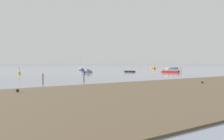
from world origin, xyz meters
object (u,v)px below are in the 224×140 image
object	(u,v)px
motorboat_moored_0	(168,71)
motorboat_moored_4	(88,72)
motorboat_moored_1	(175,68)
channel_buoy	(19,72)
mooring_post_near	(43,79)
mooring_post_left	(181,69)
sailboat_moored_0	(82,69)
motorboat_moored_3	(153,68)
mooring_post_right	(84,78)
rowboat_moored_0	(130,71)

from	to	relation	value
motorboat_moored_0	motorboat_moored_4	bearing A→B (deg)	32.80
motorboat_moored_1	channel_buoy	size ratio (longest dim) A/B	1.91
motorboat_moored_4	mooring_post_near	xyz separation A→B (m)	(-23.22, -30.57, 0.63)
motorboat_moored_4	mooring_post_left	bearing A→B (deg)	-57.24
motorboat_moored_1	sailboat_moored_0	xyz separation A→B (m)	(-54.09, 6.22, 0.12)
motorboat_moored_3	channel_buoy	world-z (taller)	channel_buoy
motorboat_moored_1	mooring_post_right	bearing A→B (deg)	-97.32
mooring_post_near	mooring_post_left	size ratio (longest dim) A/B	1.04
motorboat_moored_0	motorboat_moored_3	size ratio (longest dim) A/B	1.07
rowboat_moored_0	motorboat_moored_0	size ratio (longest dim) A/B	0.66
motorboat_moored_1	mooring_post_right	size ratio (longest dim) A/B	2.52
sailboat_moored_0	channel_buoy	distance (m)	33.74
channel_buoy	mooring_post_right	size ratio (longest dim) A/B	1.32
sailboat_moored_0	mooring_post_right	xyz separation A→B (m)	(-23.04, -53.53, 0.42)
motorboat_moored_4	mooring_post_left	distance (m)	36.66
motorboat_moored_4	sailboat_moored_0	world-z (taller)	sailboat_moored_0
sailboat_moored_0	mooring_post_left	xyz separation A→B (m)	(27.75, -32.98, 0.52)
channel_buoy	mooring_post_left	bearing A→B (deg)	-15.50
sailboat_moored_0	mooring_post_right	distance (m)	58.28
rowboat_moored_0	motorboat_moored_0	world-z (taller)	motorboat_moored_0
sailboat_moored_0	channel_buoy	bearing A→B (deg)	133.67
motorboat_moored_0	mooring_post_right	distance (m)	44.71
motorboat_moored_0	channel_buoy	size ratio (longest dim) A/B	3.01
motorboat_moored_1	channel_buoy	bearing A→B (deg)	-121.30
mooring_post_left	motorboat_moored_1	bearing A→B (deg)	45.46
motorboat_moored_4	channel_buoy	bearing A→B (deg)	126.12
sailboat_moored_0	mooring_post_left	world-z (taller)	sailboat_moored_0
motorboat_moored_0	motorboat_moored_4	xyz separation A→B (m)	(-25.24, 13.15, -0.13)
motorboat_moored_0	rowboat_moored_0	bearing A→B (deg)	14.83
motorboat_moored_4	channel_buoy	distance (m)	22.28
motorboat_moored_4	mooring_post_near	bearing A→B (deg)	-167.69
motorboat_moored_3	motorboat_moored_0	bearing A→B (deg)	2.08
motorboat_moored_0	sailboat_moored_0	size ratio (longest dim) A/B	0.91
motorboat_moored_3	mooring_post_left	distance (m)	34.38
motorboat_moored_0	motorboat_moored_1	bearing A→B (deg)	-80.65
motorboat_moored_4	sailboat_moored_0	bearing A→B (deg)	31.37
motorboat_moored_4	mooring_post_left	size ratio (longest dim) A/B	2.63
mooring_post_right	motorboat_moored_3	bearing A→B (deg)	38.64
motorboat_moored_1	sailboat_moored_0	size ratio (longest dim) A/B	0.58
mooring_post_near	mooring_post_right	world-z (taller)	mooring_post_near
mooring_post_right	channel_buoy	bearing A→B (deg)	99.35
motorboat_moored_1	motorboat_moored_3	distance (m)	13.03
mooring_post_left	mooring_post_right	distance (m)	54.79
motorboat_moored_1	mooring_post_near	bearing A→B (deg)	-99.94
motorboat_moored_3	sailboat_moored_0	world-z (taller)	sailboat_moored_0
mooring_post_right	mooring_post_near	bearing A→B (deg)	175.66
mooring_post_near	mooring_post_right	size ratio (longest dim) A/B	1.19
rowboat_moored_0	channel_buoy	world-z (taller)	channel_buoy
motorboat_moored_0	mooring_post_right	size ratio (longest dim) A/B	3.96
channel_buoy	mooring_post_near	xyz separation A→B (m)	(-1.55, -35.73, 0.42)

